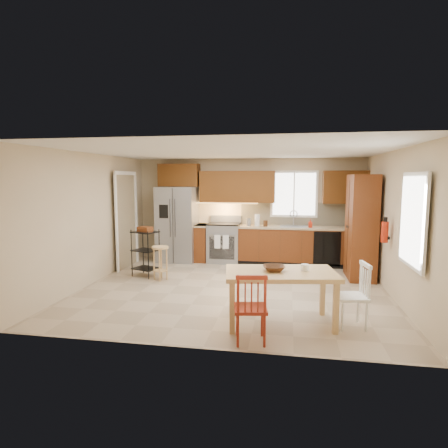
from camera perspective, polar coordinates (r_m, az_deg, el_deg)
floor at (r=7.01m, az=1.40°, el=-9.81°), size 5.50×5.50×0.00m
ceiling at (r=6.73m, az=1.47°, el=11.03°), size 5.50×5.00×0.02m
wall_back at (r=9.23m, az=3.72°, el=2.14°), size 5.50×0.02×2.50m
wall_front at (r=4.33m, az=-3.44°, el=-3.34°), size 5.50×0.02×2.50m
wall_left at (r=7.66m, az=-19.37°, el=0.78°), size 0.02×5.00×2.50m
wall_right at (r=6.92m, az=24.60°, el=-0.09°), size 0.02×5.00×2.50m
refrigerator at (r=9.23m, az=-7.10°, el=-0.01°), size 0.92×0.75×1.82m
range_stove at (r=9.09m, az=0.01°, el=-2.93°), size 0.76×0.63×0.92m
base_cabinet_narrow at (r=9.22m, az=-3.35°, el=-2.87°), size 0.30×0.60×0.90m
base_cabinet_run at (r=8.99m, az=11.69°, el=-3.26°), size 2.92×0.60×0.90m
dishwasher at (r=8.74m, az=15.42°, el=-3.66°), size 0.60×0.02×0.78m
backsplash at (r=9.17m, az=11.74°, el=1.51°), size 2.92×0.03×0.55m
upper_over_fridge at (r=9.36m, az=-6.85°, el=7.39°), size 1.00×0.35×0.55m
upper_left_block at (r=9.05m, az=2.04°, el=5.71°), size 1.80×0.35×0.75m
upper_right_block at (r=9.06m, az=17.99°, el=5.37°), size 1.00×0.35×0.75m
window_back at (r=9.13m, az=10.62°, el=4.50°), size 1.12×0.04×1.12m
sink at (r=8.92m, az=10.53°, el=-0.65°), size 0.62×0.46×0.16m
undercab_glow at (r=9.09m, az=0.14°, el=3.22°), size 1.60×0.30×0.01m
soap_bottle at (r=8.82m, az=13.03°, el=0.09°), size 0.09×0.09×0.19m
paper_towel at (r=8.88m, az=5.07°, el=0.58°), size 0.12×0.12×0.28m
canister_steel at (r=8.90m, az=3.78°, el=0.28°), size 0.11×0.11×0.18m
canister_wood at (r=8.84m, az=6.34°, el=0.08°), size 0.10×0.10×0.14m
pantry at (r=8.03m, az=20.16°, el=-0.42°), size 0.50×0.95×2.10m
fire_extinguisher at (r=7.05m, az=23.29°, el=-1.13°), size 0.12×0.12×0.36m
window_right at (r=5.78m, az=26.89°, el=0.51°), size 0.04×1.02×1.32m
doorway at (r=8.80m, az=-14.75°, el=0.38°), size 0.04×0.95×2.10m
dining_table at (r=5.36m, az=8.57°, el=-11.10°), size 1.63×1.08×0.74m
chair_red at (r=4.74m, az=4.06°, el=-12.52°), size 0.48×0.48×0.89m
chair_white at (r=5.45m, az=18.79°, el=-10.26°), size 0.48×0.48×0.89m
table_bowl at (r=5.26m, az=7.61°, el=-7.16°), size 0.35×0.35×0.07m
table_jar at (r=5.35m, az=12.24°, el=-6.72°), size 0.12×0.12×0.12m
bar_stool at (r=7.61m, az=-9.67°, el=-5.91°), size 0.41×0.41×0.68m
utility_cart at (r=7.94m, az=-11.87°, el=-4.32°), size 0.59×0.53×0.98m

